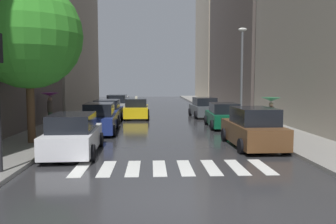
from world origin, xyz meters
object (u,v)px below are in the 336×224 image
Objects in this scene: parked_car_left_second at (100,119)px; lamp_post_right at (242,68)px; pedestrian_near_tree at (271,107)px; parked_car_right_second at (223,116)px; street_tree_left at (28,35)px; parked_car_left_fourth at (117,105)px; parked_car_left_third at (108,111)px; parked_car_right_third at (204,108)px; parked_car_left_nearest at (73,135)px; pedestrian_foreground at (50,101)px; taxi_midroad at (136,109)px; parked_car_right_nearest at (253,129)px.

parked_car_left_second is 0.74× the size of lamp_post_right.
lamp_post_right reaches higher than pedestrian_near_tree.
parked_car_right_second is 12.58m from street_tree_left.
parked_car_left_second is 1.06× the size of parked_car_left_fourth.
parked_car_left_fourth is at bearing -1.06° from parked_car_left_third.
parked_car_right_third is at bearing -68.38° from parked_car_left_third.
parked_car_right_third is at bearing -43.39° from parked_car_left_second.
street_tree_left is (-2.59, -3.89, 4.27)m from parked_car_left_second.
parked_car_left_nearest is at bearing 179.61° from parked_car_left_fourth.
pedestrian_foreground is 0.32× the size of lamp_post_right.
pedestrian_foreground is at bearing 159.47° from parked_car_left_fourth.
street_tree_left reaches higher than parked_car_left_third.
parked_car_left_fourth reaches higher than parked_car_left_nearest.
parked_car_left_second is 10.41m from lamp_post_right.
parked_car_left_third is at bearing 178.52° from parked_car_left_fourth.
parked_car_right_second is (7.75, -9.52, -0.08)m from parked_car_left_fourth.
parked_car_left_nearest is 10.81m from pedestrian_near_tree.
pedestrian_near_tree is 12.91m from street_tree_left.
parked_car_right_third is 2.07× the size of pedestrian_foreground.
pedestrian_near_tree is at bearing -67.66° from parked_car_left_nearest.
parked_car_left_second is 1.10× the size of taxi_midroad.
pedestrian_near_tree is (9.59, -1.40, 0.78)m from parked_car_left_second.
taxi_midroad is 12.08m from pedestrian_near_tree.
parked_car_right_second is at bearing 169.12° from pedestrian_foreground.
parked_car_right_second is (0.07, 6.70, -0.09)m from parked_car_right_nearest.
pedestrian_near_tree is (2.17, -9.95, 0.82)m from parked_car_right_third.
parked_car_right_nearest is at bearing 138.59° from pedestrian_foreground.
pedestrian_near_tree reaches higher than parked_car_left_fourth.
parked_car_left_fourth is 1.03× the size of taxi_midroad.
parked_car_left_third is 4.68m from pedestrian_foreground.
pedestrian_foreground is 1.09× the size of pedestrian_near_tree.
pedestrian_near_tree reaches higher than parked_car_right_third.
parked_car_left_fourth reaches higher than parked_car_right_third.
parked_car_right_nearest is at bearing -155.57° from taxi_midroad.
taxi_midroad is (2.04, 2.20, -0.01)m from parked_car_left_third.
pedestrian_foreground is at bearing -146.09° from pedestrian_near_tree.
parked_car_left_third is at bearing 108.31° from parked_car_right_third.
parked_car_right_second is 2.25× the size of pedestrian_near_tree.
parked_car_left_nearest is 13.80m from taxi_midroad.
lamp_post_right is (9.34, -7.88, 3.09)m from parked_car_left_fourth.
parked_car_left_second reaches higher than parked_car_right_third.
parked_car_right_third is (7.42, 8.55, -0.04)m from parked_car_left_second.
parked_car_left_second is 9.72m from pedestrian_near_tree.
street_tree_left is (-12.18, -2.49, 3.49)m from pedestrian_near_tree.
taxi_midroad is 9.11m from lamp_post_right.
parked_car_left_third is at bearing -165.36° from pedestrian_near_tree.
lamp_post_right is at bearing -162.48° from parked_car_right_third.
parked_car_left_nearest is 1.05× the size of parked_car_right_third.
parked_car_left_third is at bearing 67.07° from parked_car_right_second.
parked_car_left_third reaches higher than parked_car_right_second.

